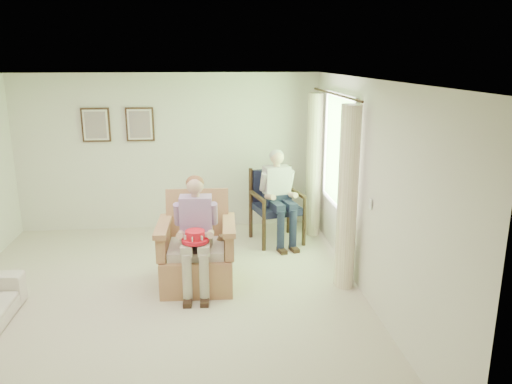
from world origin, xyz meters
TOP-DOWN VIEW (x-y plane):
  - floor at (0.00, 0.00)m, footprint 5.50×5.50m
  - back_wall at (0.00, 2.75)m, footprint 5.00×0.04m
  - front_wall at (0.00, -2.75)m, footprint 5.00×0.04m
  - right_wall at (2.50, 0.00)m, footprint 0.04×5.50m
  - ceiling at (0.00, 0.00)m, footprint 5.00×5.50m
  - window at (2.46, 1.20)m, footprint 0.13×2.50m
  - curtain_left at (2.33, 0.22)m, footprint 0.34×0.34m
  - curtain_right at (2.33, 2.18)m, footprint 0.34×0.34m
  - framed_print_left at (-1.15, 2.71)m, footprint 0.45×0.05m
  - framed_print_right at (-0.45, 2.71)m, footprint 0.45×0.05m
  - wicker_armchair at (0.47, 0.43)m, footprint 0.92×0.92m
  - wood_armchair at (1.69, 1.96)m, footprint 0.72×0.68m
  - person_wicker at (0.47, 0.27)m, footprint 0.40×0.62m
  - person_dark at (1.69, 1.78)m, footprint 0.40×0.63m
  - red_hat at (0.46, 0.07)m, footprint 0.32×0.32m
  - hatbox at (0.58, 0.60)m, footprint 0.59×0.59m

SIDE VIEW (x-z plane):
  - floor at x=0.00m, z-range 0.00..0.00m
  - hatbox at x=0.58m, z-range -0.07..0.59m
  - wicker_armchair at x=0.47m, z-range -0.22..0.97m
  - wood_armchair at x=1.69m, z-range 0.05..1.17m
  - red_hat at x=0.46m, z-range 0.70..0.84m
  - person_wicker at x=0.47m, z-range 0.14..1.55m
  - person_dark at x=1.69m, z-range 0.14..1.58m
  - curtain_left at x=2.33m, z-range 0.00..2.30m
  - curtain_right at x=2.33m, z-range 0.00..2.30m
  - back_wall at x=0.00m, z-range 0.00..2.60m
  - front_wall at x=0.00m, z-range 0.00..2.60m
  - right_wall at x=2.50m, z-range 0.00..2.60m
  - window at x=2.46m, z-range 0.77..2.40m
  - framed_print_left at x=-1.15m, z-range 1.51..2.06m
  - framed_print_right at x=-0.45m, z-range 1.51..2.06m
  - ceiling at x=0.00m, z-range 2.59..2.61m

